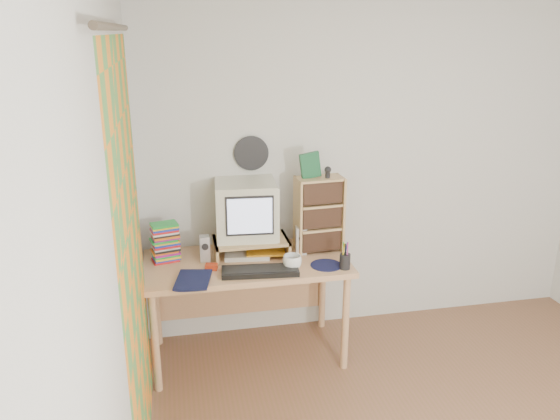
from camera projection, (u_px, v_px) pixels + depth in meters
name	position (u px, v px, depth m)	size (l,w,h in m)	color
back_wall	(372.00, 171.00, 4.16)	(3.50, 3.50, 0.00)	silver
left_wall	(115.00, 295.00, 2.20)	(3.50, 3.50, 0.00)	silver
curtain	(134.00, 269.00, 2.68)	(2.20, 2.20, 0.00)	orange
wall_disc	(251.00, 153.00, 3.91)	(0.25, 0.25, 0.02)	black
desk	(245.00, 275.00, 3.88)	(1.40, 0.70, 0.75)	tan
monitor_riser	(251.00, 242.00, 3.85)	(0.52, 0.30, 0.12)	tan
crt_monitor	(246.00, 210.00, 3.82)	(0.42, 0.42, 0.40)	beige
speaker_left	(205.00, 248.00, 3.75)	(0.07, 0.07, 0.18)	silver
speaker_right	(301.00, 240.00, 3.87)	(0.08, 0.08, 0.20)	silver
keyboard	(260.00, 271.00, 3.57)	(0.50, 0.17, 0.03)	black
dvd_stack	(165.00, 244.00, 3.74)	(0.17, 0.12, 0.25)	brown
cd_rack	(319.00, 215.00, 3.87)	(0.33, 0.17, 0.55)	tan
mug	(292.00, 262.00, 3.63)	(0.13, 0.13, 0.10)	white
diary	(176.00, 278.00, 3.45)	(0.26, 0.19, 0.05)	#0F1439
mousepad	(326.00, 265.00, 3.70)	(0.21, 0.21, 0.00)	#101435
pen_cup	(345.00, 259.00, 3.63)	(0.07, 0.07, 0.14)	black
papers	(254.00, 252.00, 3.87)	(0.31, 0.23, 0.04)	beige
red_box	(211.00, 267.00, 3.63)	(0.08, 0.05, 0.04)	#B42E13
game_box	(310.00, 165.00, 3.75)	(0.14, 0.03, 0.18)	#17532F
webcam	(328.00, 172.00, 3.77)	(0.05, 0.05, 0.08)	black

